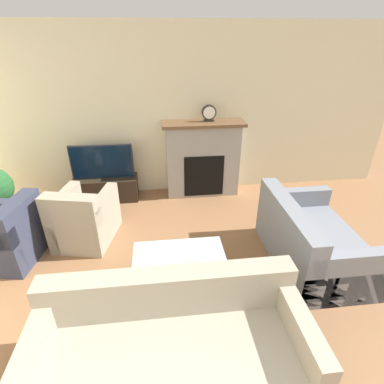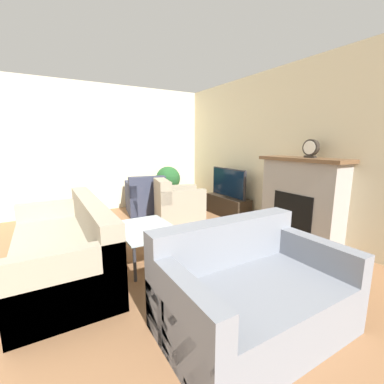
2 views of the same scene
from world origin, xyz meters
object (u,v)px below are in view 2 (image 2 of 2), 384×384
Objects in this scene: couch_sectional at (66,249)px; couch_loveseat at (250,294)px; tv at (228,183)px; armchair_accent at (177,207)px; armchair_by_window at (145,199)px; coffee_table at (146,231)px; mantel_clock at (311,148)px; potted_plant at (168,181)px.

couch_sectional is 1.45× the size of couch_loveseat.
tv reaches higher than armchair_accent.
armchair_by_window is 1.00× the size of coffee_table.
tv reaches higher than armchair_by_window.
tv is 1.17m from armchair_accent.
armchair_by_window is at bearing 29.79° from armchair_accent.
tv is at bearing -84.17° from armchair_accent.
armchair_accent is 3.69× the size of mantel_clock.
couch_loveseat and armchair_accent have the same top height.
mantel_clock is (0.79, 3.16, 1.11)m from couch_sectional.
mantel_clock is at bearing 73.61° from coffee_table.
potted_plant is (-1.38, -0.69, -0.09)m from tv.
couch_loveseat is at bearing 176.72° from armchair_accent.
couch_sectional is at bearing -98.12° from coffee_table.
potted_plant is at bearing -166.13° from mantel_clock.
armchair_accent is 2.46m from mantel_clock.
couch_sectional and armchair_by_window have the same top height.
couch_loveseat is (2.67, -1.88, -0.40)m from tv.
armchair_by_window reaches higher than coffee_table.
tv is 1.87m from mantel_clock.
armchair_by_window is 3.33m from mantel_clock.
armchair_accent is at bearing 118.29° from couch_sectional.
couch_loveseat reaches higher than coffee_table.
couch_sectional is at bearing 124.80° from couch_loveseat.
mantel_clock reaches higher than potted_plant.
couch_loveseat is 1.48× the size of armchair_by_window.
potted_plant is at bearing 134.19° from couch_sectional.
couch_sectional and couch_loveseat have the same top height.
tv is 1.00× the size of coffee_table.
tv reaches higher than couch_loveseat.
couch_sectional is at bearing 59.65° from armchair_by_window.
mantel_clock is (1.73, 0.08, 0.72)m from tv.
mantel_clock reaches higher than couch_loveseat.
armchair_by_window is at bearing -126.89° from tv.
mantel_clock is at bearing 13.87° from potted_plant.
armchair_accent is 1.60m from coffee_table.
mantel_clock is at bearing 25.67° from couch_loveseat.
mantel_clock is at bearing 2.55° from tv.
potted_plant is 3.62× the size of mantel_clock.
armchair_by_window is at bearing 82.56° from couch_loveseat.
tv is 1.78m from armchair_by_window.
mantel_clock is (1.85, 1.18, 1.10)m from armchair_accent.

